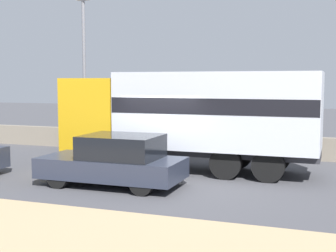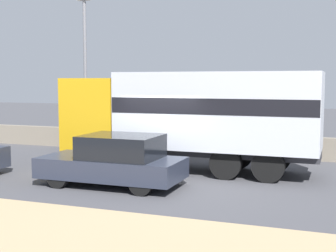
# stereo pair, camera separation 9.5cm
# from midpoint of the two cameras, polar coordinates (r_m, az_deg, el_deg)

# --- Properties ---
(ground_plane) EXTENTS (80.00, 80.00, 0.00)m
(ground_plane) POSITION_cam_midpoint_polar(r_m,az_deg,el_deg) (13.58, -2.77, -6.99)
(ground_plane) COLOR #47474C
(stone_wall_backdrop) EXTENTS (60.00, 0.35, 0.86)m
(stone_wall_backdrop) POSITION_cam_midpoint_polar(r_m,az_deg,el_deg) (18.86, 4.00, -2.14)
(stone_wall_backdrop) COLOR gray
(stone_wall_backdrop) RESTS_ON ground_plane
(street_lamp) EXTENTS (0.56, 0.28, 6.48)m
(street_lamp) POSITION_cam_midpoint_polar(r_m,az_deg,el_deg) (20.16, -10.33, 7.83)
(street_lamp) COLOR slate
(street_lamp) RESTS_ON ground_plane
(box_truck) EXTENTS (8.38, 2.47, 3.21)m
(box_truck) POSITION_cam_midpoint_polar(r_m,az_deg,el_deg) (15.16, 2.85, 1.57)
(box_truck) COLOR gold
(box_truck) RESTS_ON ground_plane
(car_hatchback) EXTENTS (4.02, 1.80, 1.45)m
(car_hatchback) POSITION_cam_midpoint_polar(r_m,az_deg,el_deg) (13.19, -6.70, -4.24)
(car_hatchback) COLOR #282D3D
(car_hatchback) RESTS_ON ground_plane
(pedestrian) EXTENTS (0.40, 0.40, 1.85)m
(pedestrian) POSITION_cam_midpoint_polar(r_m,az_deg,el_deg) (20.36, -12.68, -0.19)
(pedestrian) COLOR #1E1E2D
(pedestrian) RESTS_ON ground_plane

